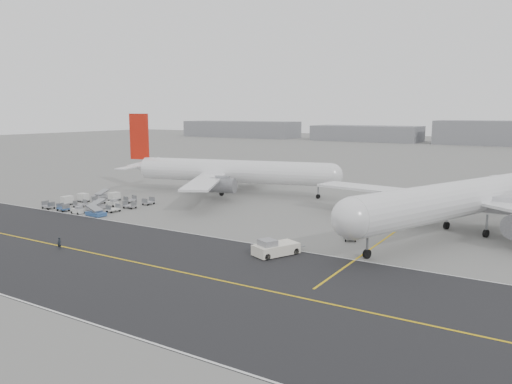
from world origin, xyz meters
The scene contains 8 objects.
ground centered at (0.00, 0.00, 0.00)m, with size 700.00×700.00×0.00m, color gray.
taxiway centered at (5.02, -17.98, 0.01)m, with size 220.00×59.00×0.03m.
airliner_a centered at (-14.79, 33.17, 5.41)m, with size 53.49×52.31×18.76m.
airliner_b centered at (39.70, 20.80, 5.78)m, with size 54.17×55.28×20.06m.
pushback_tug centered at (19.95, -5.74, 0.96)m, with size 5.27×8.06×2.33m.
gse_cluster centered at (-28.05, 5.87, 0.00)m, with size 21.49×20.72×1.93m, color #9C9CA2, non-canonical shape.
stray_dolly centered at (25.71, 7.19, 0.00)m, with size 1.62×2.62×1.62m, color silver, non-canonical shape.
ground_crew_a centered at (-7.27, -19.19, 0.87)m, with size 0.64×0.42×1.74m, color black.
Camera 1 is at (51.91, -62.68, 19.19)m, focal length 35.00 mm.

